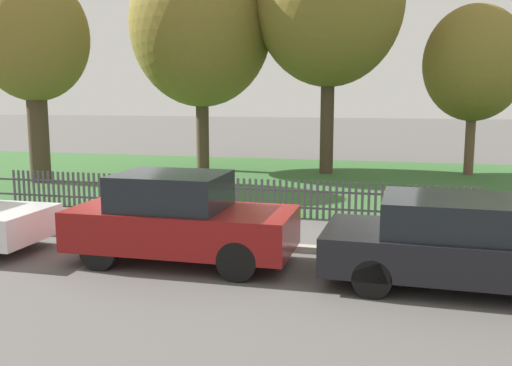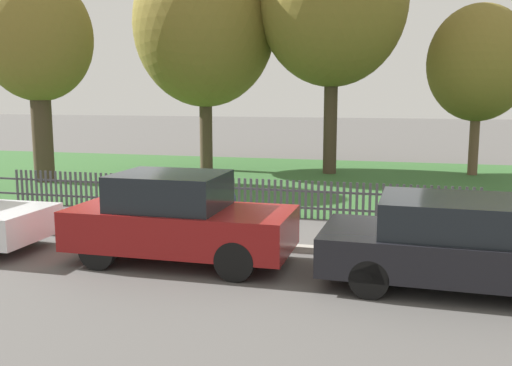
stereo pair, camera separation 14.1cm
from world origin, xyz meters
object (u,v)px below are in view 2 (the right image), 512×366
object	(u,v)px
parked_car_navy_estate	(178,218)
parked_car_red_compact	(459,243)
tree_mid_park	(333,0)
tree_behind_motorcycle	(205,25)
tree_nearest_kerb	(37,40)
covered_motorcycle	(197,198)
tree_far_left	(479,63)

from	to	relation	value
parked_car_navy_estate	parked_car_red_compact	bearing A→B (deg)	-2.00
tree_mid_park	tree_behind_motorcycle	bearing A→B (deg)	-178.16
parked_car_red_compact	tree_behind_motorcycle	size ratio (longest dim) A/B	0.50
tree_nearest_kerb	tree_mid_park	distance (m)	9.98
parked_car_red_compact	tree_nearest_kerb	world-z (taller)	tree_nearest_kerb
covered_motorcycle	tree_nearest_kerb	bearing A→B (deg)	140.21
tree_far_left	parked_car_red_compact	bearing A→B (deg)	-96.97
parked_car_red_compact	covered_motorcycle	distance (m)	5.52
parked_car_red_compact	tree_far_left	xyz separation A→B (m)	(1.56, 12.79, 3.24)
parked_car_navy_estate	tree_nearest_kerb	distance (m)	11.42
covered_motorcycle	tree_mid_park	world-z (taller)	tree_mid_park
parked_car_red_compact	tree_far_left	bearing A→B (deg)	84.65
parked_car_navy_estate	tree_far_left	world-z (taller)	tree_far_left
tree_nearest_kerb	tree_far_left	distance (m)	14.83
covered_motorcycle	tree_nearest_kerb	size ratio (longest dim) A/B	0.29
tree_nearest_kerb	parked_car_navy_estate	bearing A→B (deg)	-43.65
covered_motorcycle	tree_far_left	world-z (taller)	tree_far_left
parked_car_red_compact	tree_mid_park	xyz separation A→B (m)	(-3.44, 11.89, 5.41)
tree_mid_park	parked_car_red_compact	bearing A→B (deg)	-73.88
tree_mid_park	tree_nearest_kerb	bearing A→B (deg)	-154.26
parked_car_navy_estate	parked_car_red_compact	size ratio (longest dim) A/B	0.91
parked_car_red_compact	tree_behind_motorcycle	world-z (taller)	tree_behind_motorcycle
covered_motorcycle	tree_behind_motorcycle	size ratio (longest dim) A/B	0.23
parked_car_navy_estate	tree_far_left	xyz separation A→B (m)	(6.09, 12.61, 3.15)
parked_car_navy_estate	tree_far_left	distance (m)	14.35
tree_behind_motorcycle	tree_far_left	xyz separation A→B (m)	(9.68, 1.05, -1.46)
parked_car_navy_estate	tree_mid_park	distance (m)	12.91
covered_motorcycle	tree_nearest_kerb	xyz separation A→B (m)	(-7.32, 5.26, 3.86)
covered_motorcycle	tree_nearest_kerb	world-z (taller)	tree_nearest_kerb
tree_behind_motorcycle	tree_far_left	distance (m)	9.85
covered_motorcycle	tree_mid_park	distance (m)	11.06
covered_motorcycle	tree_mid_park	size ratio (longest dim) A/B	0.21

